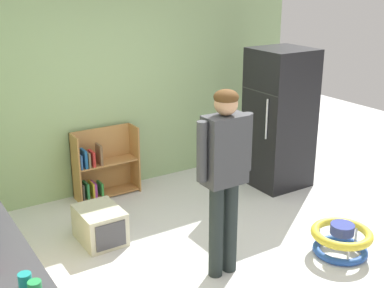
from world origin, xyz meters
The scene contains 8 objects.
ground_plane centered at (0.00, 0.00, 0.00)m, with size 12.00×12.00×0.00m, color silver.
back_wall centered at (0.00, 2.33, 1.35)m, with size 5.20×0.06×2.70m, color #99B97F.
refrigerator centered at (1.71, 1.26, 0.89)m, with size 0.73×0.68×1.78m.
bookshelf centered at (-0.38, 2.15, 0.37)m, with size 0.80×0.28×0.85m.
standing_person centered at (-0.13, -0.08, 1.05)m, with size 0.57×0.22×1.75m.
baby_walker centered at (1.05, -0.44, 0.16)m, with size 0.60×0.60×0.32m.
pet_carrier centered at (-0.86, 1.09, 0.18)m, with size 0.42×0.55×0.36m.
teal_cup centered at (-2.04, -0.70, 0.95)m, with size 0.08×0.08×0.10m, color teal.
Camera 1 is at (-2.60, -3.40, 2.67)m, focal length 47.60 mm.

